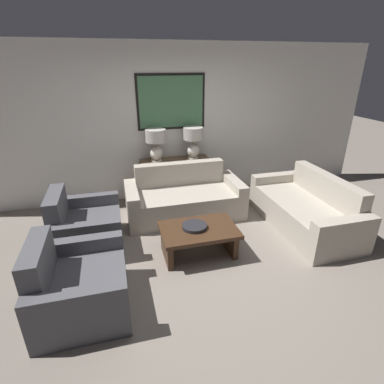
{
  "coord_description": "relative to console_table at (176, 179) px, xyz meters",
  "views": [
    {
      "loc": [
        -1.02,
        -2.89,
        2.34
      ],
      "look_at": [
        -0.03,
        0.83,
        0.65
      ],
      "focal_mm": 28.0,
      "sensor_mm": 36.0,
      "label": 1
    }
  ],
  "objects": [
    {
      "name": "ground_plane",
      "position": [
        0.0,
        -2.07,
        -0.37
      ],
      "size": [
        20.0,
        20.0,
        0.0
      ],
      "primitive_type": "plane",
      "color": "slate"
    },
    {
      "name": "table_lamp_left",
      "position": [
        -0.33,
        0.0,
        0.71
      ],
      "size": [
        0.34,
        0.34,
        0.55
      ],
      "color": "silver",
      "rests_on": "console_table"
    },
    {
      "name": "decorative_bowl",
      "position": [
        -0.14,
        -1.77,
        0.04
      ],
      "size": [
        0.32,
        0.32,
        0.04
      ],
      "color": "#232328",
      "rests_on": "coffee_table"
    },
    {
      "name": "couch_by_side",
      "position": [
        1.69,
        -1.51,
        -0.1
      ],
      "size": [
        0.88,
        1.85,
        0.8
      ],
      "color": "#ADA393",
      "rests_on": "ground_plane"
    },
    {
      "name": "couch_by_back_wall",
      "position": [
        0.0,
        -0.65,
        -0.1
      ],
      "size": [
        1.85,
        0.88,
        0.8
      ],
      "color": "#ADA393",
      "rests_on": "ground_plane"
    },
    {
      "name": "armchair_near_camera",
      "position": [
        -1.51,
        -2.38,
        -0.1
      ],
      "size": [
        0.87,
        1.0,
        0.81
      ],
      "color": "#4C4C51",
      "rests_on": "ground_plane"
    },
    {
      "name": "console_table",
      "position": [
        0.0,
        0.0,
        0.0
      ],
      "size": [
        1.22,
        0.4,
        0.75
      ],
      "color": "brown",
      "rests_on": "ground_plane"
    },
    {
      "name": "armchair_near_back_wall",
      "position": [
        -1.51,
        -1.2,
        -0.1
      ],
      "size": [
        0.87,
        1.0,
        0.81
      ],
      "color": "#4C4C51",
      "rests_on": "ground_plane"
    },
    {
      "name": "table_lamp_right",
      "position": [
        0.33,
        0.0,
        0.71
      ],
      "size": [
        0.34,
        0.34,
        0.55
      ],
      "color": "silver",
      "rests_on": "console_table"
    },
    {
      "name": "back_wall",
      "position": [
        0.0,
        0.28,
        0.96
      ],
      "size": [
        7.62,
        0.12,
        2.65
      ],
      "color": "silver",
      "rests_on": "ground_plane"
    },
    {
      "name": "coffee_table",
      "position": [
        -0.08,
        -1.79,
        -0.09
      ],
      "size": [
        0.97,
        0.65,
        0.39
      ],
      "color": "#3D2616",
      "rests_on": "ground_plane"
    }
  ]
}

